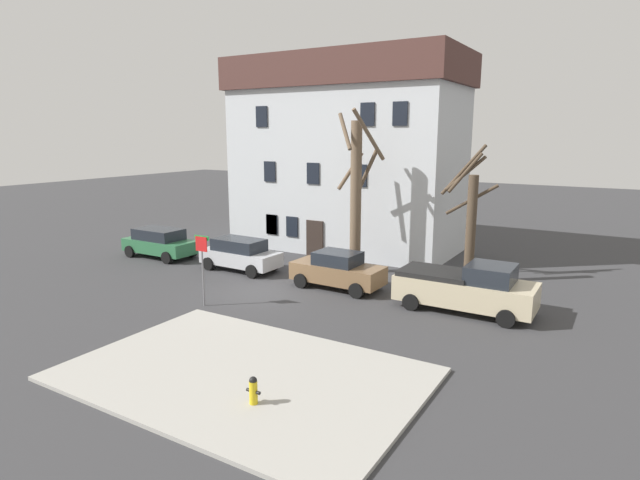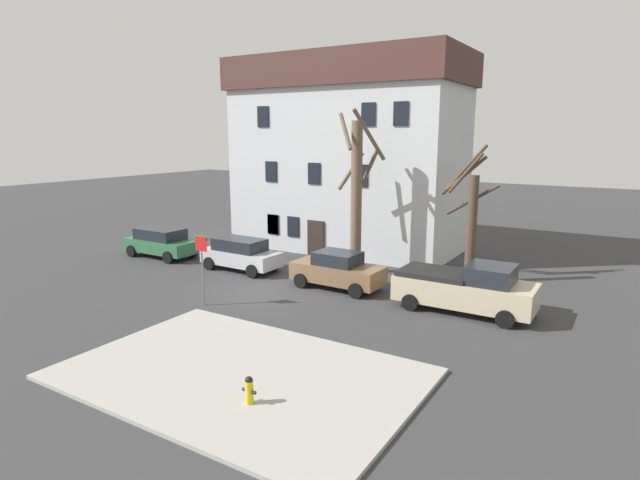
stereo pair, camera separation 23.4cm
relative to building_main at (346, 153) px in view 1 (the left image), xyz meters
name	(u,v)px [view 1 (the left image)]	position (x,y,z in m)	size (l,w,h in m)	color
ground_plane	(262,291)	(1.28, -10.35, -5.85)	(120.00, 120.00, 0.00)	#38383A
sidewalk_slab	(243,374)	(5.90, -17.34, -5.79)	(10.32, 6.86, 0.12)	#A8A59E
building_main	(346,153)	(0.00, 0.00, 0.00)	(13.99, 6.85, 11.52)	silver
tree_bare_near	(356,192)	(3.40, -5.27, -1.72)	(2.39, 2.44, 8.18)	brown
tree_bare_mid	(470,219)	(8.74, -3.86, -2.81)	(2.48, 1.85, 6.52)	#4C3D2D
car_green_wagon	(160,242)	(-7.85, -7.99, -4.98)	(4.43, 2.12, 1.66)	#2D6B42
car_silver_wagon	(240,254)	(-1.96, -7.93, -4.98)	(4.34, 2.03, 1.67)	#B7BABF
car_brown_sedan	(338,270)	(3.95, -8.13, -4.99)	(4.32, 2.05, 1.71)	brown
pickup_truck_beige	(466,288)	(9.89, -8.25, -4.87)	(5.44, 2.33, 2.02)	#C6B793
fire_hydrant	(253,390)	(7.29, -18.61, -5.34)	(0.42, 0.22, 0.75)	gold
street_sign_pole	(202,257)	(0.43, -13.18, -3.78)	(0.76, 0.07, 2.96)	slate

